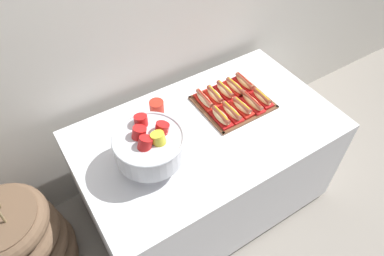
# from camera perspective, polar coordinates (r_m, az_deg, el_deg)

# --- Properties ---
(ground_plane) EXTENTS (10.00, 10.00, 0.00)m
(ground_plane) POSITION_cam_1_polar(r_m,az_deg,el_deg) (2.55, 2.02, -11.48)
(ground_plane) COLOR gray
(buffet_table) EXTENTS (1.47, 0.87, 0.74)m
(buffet_table) POSITION_cam_1_polar(r_m,az_deg,el_deg) (2.22, 2.29, -6.25)
(buffet_table) COLOR silver
(buffet_table) RESTS_ON ground_plane
(floor_vase) EXTENTS (0.56, 0.56, 1.21)m
(floor_vase) POSITION_cam_1_polar(r_m,az_deg,el_deg) (2.27, -26.21, -16.83)
(floor_vase) COLOR brown
(floor_vase) RESTS_ON ground_plane
(serving_tray) EXTENTS (0.41, 0.36, 0.01)m
(serving_tray) POSITION_cam_1_polar(r_m,az_deg,el_deg) (2.10, 6.68, 4.14)
(serving_tray) COLOR brown
(serving_tray) RESTS_ON buffet_table
(hot_dog_0) EXTENTS (0.07, 0.16, 0.06)m
(hot_dog_0) POSITION_cam_1_polar(r_m,az_deg,el_deg) (1.97, 4.73, 1.82)
(hot_dog_0) COLOR #B21414
(hot_dog_0) RESTS_ON serving_tray
(hot_dog_1) EXTENTS (0.06, 0.17, 0.06)m
(hot_dog_1) POSITION_cam_1_polar(r_m,az_deg,el_deg) (2.00, 6.46, 2.58)
(hot_dog_1) COLOR red
(hot_dog_1) RESTS_ON serving_tray
(hot_dog_2) EXTENTS (0.07, 0.16, 0.06)m
(hot_dog_2) POSITION_cam_1_polar(r_m,az_deg,el_deg) (2.04, 8.15, 3.41)
(hot_dog_2) COLOR red
(hot_dog_2) RESTS_ON serving_tray
(hot_dog_3) EXTENTS (0.06, 0.18, 0.06)m
(hot_dog_3) POSITION_cam_1_polar(r_m,az_deg,el_deg) (2.08, 9.77, 4.15)
(hot_dog_3) COLOR red
(hot_dog_3) RESTS_ON serving_tray
(hot_dog_4) EXTENTS (0.06, 0.16, 0.06)m
(hot_dog_4) POSITION_cam_1_polar(r_m,az_deg,el_deg) (2.12, 11.33, 4.85)
(hot_dog_4) COLOR red
(hot_dog_4) RESTS_ON serving_tray
(hot_dog_5) EXTENTS (0.06, 0.17, 0.06)m
(hot_dog_5) POSITION_cam_1_polar(r_m,az_deg,el_deg) (2.06, 2.04, 4.60)
(hot_dog_5) COLOR red
(hot_dog_5) RESTS_ON serving_tray
(hot_dog_6) EXTENTS (0.07, 0.17, 0.06)m
(hot_dog_6) POSITION_cam_1_polar(r_m,az_deg,el_deg) (2.10, 3.75, 5.30)
(hot_dog_6) COLOR red
(hot_dog_6) RESTS_ON serving_tray
(hot_dog_7) EXTENTS (0.07, 0.17, 0.06)m
(hot_dog_7) POSITION_cam_1_polar(r_m,az_deg,el_deg) (2.13, 5.41, 6.05)
(hot_dog_7) COLOR #B21414
(hot_dog_7) RESTS_ON serving_tray
(hot_dog_8) EXTENTS (0.07, 0.18, 0.06)m
(hot_dog_8) POSITION_cam_1_polar(r_m,az_deg,el_deg) (2.17, 7.01, 6.65)
(hot_dog_8) COLOR red
(hot_dog_8) RESTS_ON serving_tray
(hot_dog_9) EXTENTS (0.07, 0.17, 0.06)m
(hot_dog_9) POSITION_cam_1_polar(r_m,az_deg,el_deg) (2.21, 8.57, 7.35)
(hot_dog_9) COLOR #B21414
(hot_dog_9) RESTS_ON serving_tray
(punch_bowl) EXTENTS (0.35, 0.35, 0.26)m
(punch_bowl) POSITION_cam_1_polar(r_m,az_deg,el_deg) (1.69, -6.97, -2.81)
(punch_bowl) COLOR silver
(punch_bowl) RESTS_ON buffet_table
(cup_stack) EXTENTS (0.08, 0.08, 0.16)m
(cup_stack) POSITION_cam_1_polar(r_m,az_deg,el_deg) (1.93, -5.68, 2.52)
(cup_stack) COLOR red
(cup_stack) RESTS_ON buffet_table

